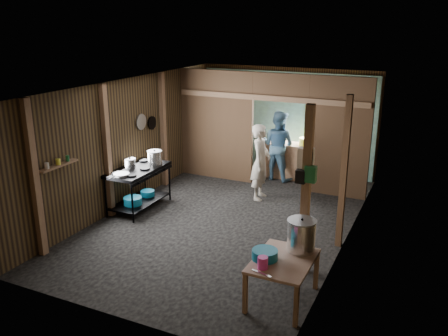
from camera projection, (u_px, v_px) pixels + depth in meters
The scene contains 42 objects.
floor at pixel (228, 219), 9.25m from camera, with size 4.50×7.00×0.00m, color black.
ceiling at pixel (229, 85), 8.47m from camera, with size 4.50×7.00×0.00m, color #443F38.
wall_back at pixel (287, 120), 11.88m from camera, with size 4.50×0.00×2.60m, color #4F3B1F.
wall_front at pixel (110, 226), 5.84m from camera, with size 4.50×0.00×2.60m, color #4F3B1F.
wall_left at pixel (129, 142), 9.77m from camera, with size 0.00×7.00×2.60m, color #4F3B1F.
wall_right at pixel (351, 171), 7.95m from camera, with size 0.00×7.00×2.60m, color #4F3B1F.
partition_left at pixel (216, 125), 11.30m from camera, with size 1.85×0.10×2.60m, color brown.
partition_right at pixel (339, 138), 10.12m from camera, with size 1.35×0.10×2.60m, color brown.
partition_header at pixel (281, 87), 10.36m from camera, with size 1.30×0.10×0.60m, color brown.
turquoise_panel at pixel (286, 122), 11.84m from camera, with size 4.40×0.06×2.50m, color #82CBC5.
back_counter at pixel (290, 161), 11.55m from camera, with size 1.20×0.50×0.85m, color #9F7457.
wall_clock at pixel (296, 97), 11.51m from camera, with size 0.20×0.20×0.03m, color white.
post_left_a at pixel (35, 180), 7.50m from camera, with size 0.10×0.12×2.60m, color #9F7457.
post_left_b at pixel (107, 152), 9.05m from camera, with size 0.10×0.12×2.60m, color #9F7457.
post_left_c at pixel (163, 130), 10.78m from camera, with size 0.10×0.12×2.60m, color #9F7457.
post_right at pixel (344, 173), 7.81m from camera, with size 0.10×0.12×2.60m, color #9F7457.
post_free at pixel (306, 192), 6.99m from camera, with size 0.12×0.12×2.60m, color #9F7457.
cross_beam at pixel (269, 98), 10.49m from camera, with size 4.40×0.12×0.12m, color #9F7457.
pan_lid_big at pixel (141, 122), 10.00m from camera, with size 0.34×0.34×0.03m, color gray.
pan_lid_small at pixel (152, 123), 10.37m from camera, with size 0.30×0.30×0.03m, color black.
wall_shelf at pixel (58, 165), 7.89m from camera, with size 0.14×0.80×0.03m, color #9F7457.
jar_white at pixel (47, 166), 7.65m from camera, with size 0.07×0.07×0.10m, color white.
jar_yellow at pixel (58, 162), 7.87m from camera, with size 0.08×0.08×0.10m, color #F2F241.
jar_green at pixel (67, 158), 8.06m from camera, with size 0.06×0.06×0.10m, color #1C6A37.
bag_white at pixel (306, 159), 6.93m from camera, with size 0.22×0.15×0.32m, color white.
bag_green at pixel (311, 174), 6.82m from camera, with size 0.16×0.12×0.24m, color #1C6A37.
bag_black at pixel (301, 176), 6.87m from camera, with size 0.14×0.10×0.20m, color black.
gas_range at pixel (139, 188), 9.65m from camera, with size 0.75×1.46×0.86m, color black, non-canonical shape.
prep_table at pixel (282, 280), 6.51m from camera, with size 0.77×1.06×0.63m, color tan, non-canonical shape.
stove_pot_large at pixel (155, 158), 9.73m from camera, with size 0.30×0.30×0.31m, color silver, non-canonical shape.
stove_pot_med at pixel (130, 163), 9.55m from camera, with size 0.23×0.23×0.21m, color silver, non-canonical shape.
frying_pan at pixel (121, 175), 9.05m from camera, with size 0.30×0.52×0.07m, color gray, non-canonical shape.
blue_tub_front at pixel (133, 201), 9.51m from camera, with size 0.37×0.37×0.15m, color #10739D.
blue_tub_back at pixel (148, 193), 9.97m from camera, with size 0.29×0.29×0.12m, color #10739D.
stock_pot at pixel (301, 236), 6.60m from camera, with size 0.41×0.41×0.48m, color silver, non-canonical shape.
wash_basin at pixel (265, 254), 6.41m from camera, with size 0.35×0.35×0.13m, color #10739D.
pink_bucket at pixel (263, 263), 6.17m from camera, with size 0.14×0.14×0.16m, color #EF3AAE.
knife at pixel (262, 273), 6.06m from camera, with size 0.30×0.04×0.01m, color silver.
yellow_tub at pixel (306, 142), 11.25m from camera, with size 0.33×0.33×0.18m, color #F2F241.
red_cup at pixel (276, 139), 11.56m from camera, with size 0.11×0.11×0.13m, color maroon.
cook at pixel (261, 162), 10.08m from camera, with size 0.60×0.39×1.63m, color beige.
worker_back at pixel (278, 145), 11.31m from camera, with size 0.81×0.63×1.67m, color teal.
Camera 1 is at (3.54, -7.75, 3.75)m, focal length 38.11 mm.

